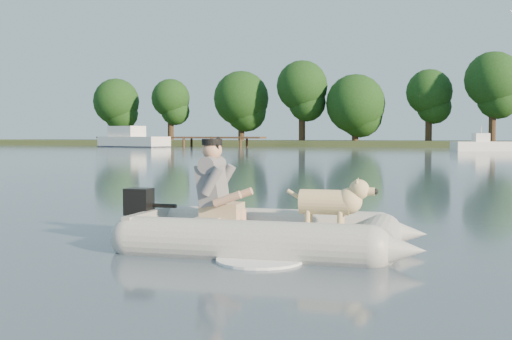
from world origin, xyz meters
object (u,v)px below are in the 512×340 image
at_px(man, 214,182).
at_px(cabin_cruiser, 133,137).
at_px(dock, 179,142).
at_px(dinghy, 269,200).
at_px(dog, 325,207).
at_px(motorboat, 483,139).

relative_size(man, cabin_cruiser, 0.12).
distance_m(dock, dinghy, 58.32).
xyz_separation_m(dinghy, dog, (0.58, 0.09, -0.06)).
xyz_separation_m(dinghy, motorboat, (2.06, 44.51, 0.36)).
relative_size(dinghy, motorboat, 0.90).
height_order(dinghy, cabin_cruiser, cabin_cruiser).
relative_size(dock, dinghy, 4.34).
bearing_deg(man, dock, 112.45).
bearing_deg(dock, motorboat, -14.11).
bearing_deg(cabin_cruiser, dinghy, -41.85).
xyz_separation_m(dock, dinghy, (26.85, -51.77, 0.01)).
height_order(dock, dinghy, dinghy).
bearing_deg(dinghy, motorboat, 82.94).
bearing_deg(motorboat, man, -116.38).
bearing_deg(dock, cabin_cruiser, -148.28).
distance_m(dinghy, man, 0.66).
xyz_separation_m(dog, motorboat, (1.48, 44.41, 0.42)).
relative_size(dog, motorboat, 0.18).
relative_size(dinghy, man, 4.26).
height_order(dinghy, motorboat, motorboat).
distance_m(man, dog, 1.24).
height_order(dinghy, dog, dinghy).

